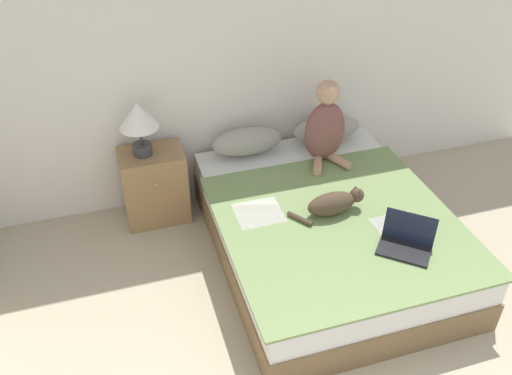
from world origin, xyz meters
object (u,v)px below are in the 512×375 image
object	(u,v)px
pillow_near	(247,141)
bed	(326,231)
cat_tabby	(334,203)
pillow_far	(327,129)
laptop_open	(406,242)
table_lamp	(138,119)
person_sitting	(325,127)
nightstand	(155,186)

from	to	relation	value
pillow_near	bed	bearing A→B (deg)	-67.97
bed	cat_tabby	xyz separation A→B (m)	(0.00, -0.08, 0.33)
bed	pillow_far	world-z (taller)	pillow_far
cat_tabby	laptop_open	world-z (taller)	laptop_open
pillow_near	cat_tabby	size ratio (longest dim) A/B	1.06
pillow_near	pillow_far	world-z (taller)	same
bed	laptop_open	world-z (taller)	laptop_open
pillow_far	table_lamp	distance (m)	1.66
pillow_near	pillow_far	size ratio (longest dim) A/B	1.00
bed	person_sitting	xyz separation A→B (m)	(0.22, 0.63, 0.56)
person_sitting	laptop_open	world-z (taller)	person_sitting
bed	pillow_near	world-z (taller)	pillow_near
bed	laptop_open	xyz separation A→B (m)	(0.31, -0.58, 0.29)
pillow_far	nightstand	distance (m)	1.59
cat_tabby	nightstand	bearing A→B (deg)	137.10
table_lamp	cat_tabby	bearing A→B (deg)	-37.73
pillow_far	bed	bearing A→B (deg)	-112.04
pillow_far	laptop_open	size ratio (longest dim) A/B	1.44
bed	table_lamp	distance (m)	1.70
pillow_near	person_sitting	distance (m)	0.68
bed	cat_tabby	distance (m)	0.34
pillow_far	person_sitting	size ratio (longest dim) A/B	0.87
pillow_near	table_lamp	world-z (taller)	table_lamp
pillow_near	table_lamp	size ratio (longest dim) A/B	1.37
bed	pillow_near	xyz separation A→B (m)	(-0.37, 0.92, 0.36)
pillow_near	table_lamp	bearing A→B (deg)	-178.32
pillow_near	laptop_open	size ratio (longest dim) A/B	1.44
laptop_open	bed	bearing A→B (deg)	158.62
nightstand	table_lamp	bearing A→B (deg)	178.07
cat_tabby	nightstand	xyz separation A→B (m)	(-1.20, 0.97, -0.25)
person_sitting	laptop_open	distance (m)	1.25
cat_tabby	person_sitting	bearing A→B (deg)	68.98
laptop_open	nightstand	xyz separation A→B (m)	(-1.51, 1.47, -0.21)
bed	cat_tabby	size ratio (longest dim) A/B	3.66
cat_tabby	table_lamp	size ratio (longest dim) A/B	1.29
pillow_far	cat_tabby	xyz separation A→B (m)	(-0.37, -1.00, -0.03)
cat_tabby	bed	bearing A→B (deg)	86.44
bed	pillow_near	size ratio (longest dim) A/B	3.45
pillow_far	nightstand	xyz separation A→B (m)	(-1.57, -0.03, -0.27)
person_sitting	nightstand	world-z (taller)	person_sitting
bed	laptop_open	distance (m)	0.73
laptop_open	nightstand	distance (m)	2.12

